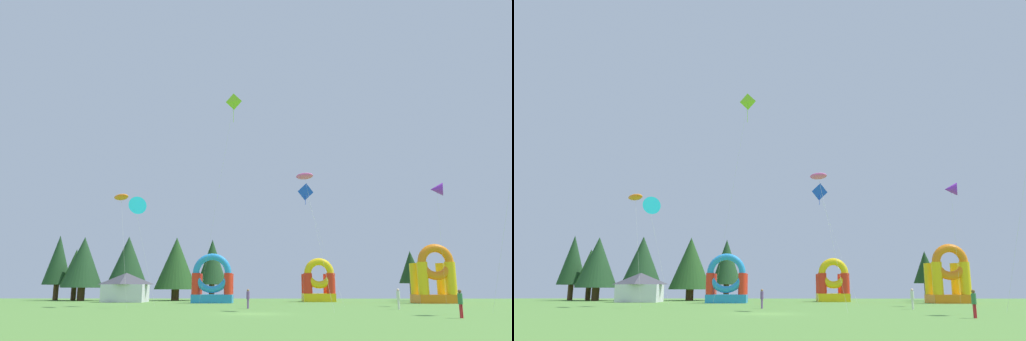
# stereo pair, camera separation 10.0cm
# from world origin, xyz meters

# --- Properties ---
(ground_plane) EXTENTS (120.00, 120.00, 0.00)m
(ground_plane) POSITION_xyz_m (0.00, 0.00, 0.00)
(ground_plane) COLOR #548438
(kite_orange_parafoil) EXTENTS (3.06, 3.59, 11.30)m
(kite_orange_parafoil) POSITION_xyz_m (-13.85, 13.45, 10.90)
(kite_orange_parafoil) COLOR orange
(kite_orange_parafoil) RESTS_ON ground_plane
(kite_purple_delta) EXTENTS (2.21, 4.64, 12.87)m
(kite_purple_delta) POSITION_xyz_m (19.34, 16.18, 12.14)
(kite_purple_delta) COLOR purple
(kite_purple_delta) RESTS_ON ground_plane
(kite_lime_diamond) EXTENTS (4.37, 5.82, 20.97)m
(kite_lime_diamond) POSITION_xyz_m (-2.33, 11.37, 20.23)
(kite_lime_diamond) COLOR #8CD826
(kite_lime_diamond) RESTS_ON ground_plane
(kite_blue_diamond) EXTENTS (4.26, 2.21, 12.50)m
(kite_blue_diamond) POSITION_xyz_m (5.20, 16.25, 11.81)
(kite_blue_diamond) COLOR blue
(kite_blue_diamond) RESTS_ON ground_plane
(kite_pink_parafoil) EXTENTS (2.74, 3.98, 11.51)m
(kite_pink_parafoil) POSITION_xyz_m (4.24, 4.66, 11.06)
(kite_pink_parafoil) COLOR #EA599E
(kite_pink_parafoil) RESTS_ON ground_plane
(kite_cyan_delta) EXTENTS (3.60, 2.67, 11.23)m
(kite_cyan_delta) POSITION_xyz_m (-12.90, 15.62, 10.15)
(kite_cyan_delta) COLOR #19B7CC
(kite_cyan_delta) RESTS_ON ground_plane
(person_left_edge) EXTENTS (0.36, 0.36, 1.73)m
(person_left_edge) POSITION_xyz_m (-0.70, 9.78, 1.03)
(person_left_edge) COLOR #724C8C
(person_left_edge) RESTS_ON ground_plane
(person_midfield) EXTENTS (0.42, 0.42, 1.76)m
(person_midfield) POSITION_xyz_m (12.45, 8.17, 1.05)
(person_midfield) COLOR silver
(person_midfield) RESTS_ON ground_plane
(person_far_side) EXTENTS (0.41, 0.41, 1.69)m
(person_far_side) POSITION_xyz_m (12.69, -5.41, 1.00)
(person_far_side) COLOR #B21E26
(person_far_side) RESTS_ON ground_plane
(inflatable_red_slide) EXTENTS (5.09, 3.69, 6.12)m
(inflatable_red_slide) POSITION_xyz_m (-5.78, 28.13, 2.16)
(inflatable_red_slide) COLOR #268CD8
(inflatable_red_slide) RESTS_ON ground_plane
(inflatable_orange_dome) EXTENTS (4.39, 4.92, 5.93)m
(inflatable_orange_dome) POSITION_xyz_m (8.39, 35.45, 2.08)
(inflatable_orange_dome) COLOR yellow
(inflatable_orange_dome) RESTS_ON ground_plane
(inflatable_yellow_castle) EXTENTS (4.71, 4.63, 7.23)m
(inflatable_yellow_castle) POSITION_xyz_m (22.13, 27.94, 2.80)
(inflatable_yellow_castle) COLOR orange
(inflatable_yellow_castle) RESTS_ON ground_plane
(festival_tent) EXTENTS (5.53, 4.43, 3.88)m
(festival_tent) POSITION_xyz_m (-18.02, 32.64, 1.94)
(festival_tent) COLOR silver
(festival_tent) RESTS_ON ground_plane
(tree_row_0) EXTENTS (4.48, 4.48, 10.18)m
(tree_row_0) POSITION_xyz_m (-32.19, 44.11, 6.24)
(tree_row_0) COLOR #4C331E
(tree_row_0) RESTS_ON ground_plane
(tree_row_1) EXTENTS (4.37, 4.37, 7.89)m
(tree_row_1) POSITION_xyz_m (-28.99, 43.16, 4.96)
(tree_row_1) COLOR #4C331E
(tree_row_1) RESTS_ON ground_plane
(tree_row_2) EXTENTS (6.22, 6.22, 9.59)m
(tree_row_2) POSITION_xyz_m (-27.00, 40.83, 5.72)
(tree_row_2) COLOR #4C331E
(tree_row_2) RESTS_ON ground_plane
(tree_row_3) EXTENTS (6.44, 6.44, 9.76)m
(tree_row_3) POSITION_xyz_m (-20.37, 41.77, 5.81)
(tree_row_3) COLOR #4C331E
(tree_row_3) RESTS_ON ground_plane
(tree_row_4) EXTENTS (6.57, 6.57, 9.65)m
(tree_row_4) POSITION_xyz_m (-12.94, 42.35, 5.63)
(tree_row_4) COLOR #4C331E
(tree_row_4) RESTS_ON ground_plane
(tree_row_5) EXTENTS (4.81, 4.81, 9.50)m
(tree_row_5) POSITION_xyz_m (-7.53, 44.46, 5.92)
(tree_row_5) COLOR #4C331E
(tree_row_5) RESTS_ON ground_plane
(tree_row_6) EXTENTS (3.64, 3.64, 7.33)m
(tree_row_6) POSITION_xyz_m (22.84, 40.21, 4.89)
(tree_row_6) COLOR #4C331E
(tree_row_6) RESTS_ON ground_plane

